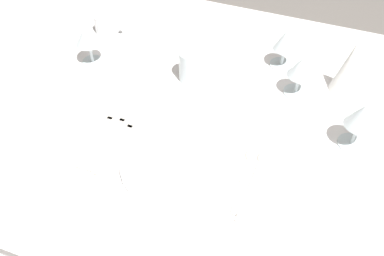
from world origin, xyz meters
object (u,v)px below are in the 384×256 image
Objects in this scene: wine_glass_left at (88,36)px; fork_inner at (111,137)px; drink_tumbler at (191,68)px; wine_glass_right at (361,118)px; dinner_plate at (175,164)px; fork_outer at (119,142)px; coffee_cup_left at (107,23)px; wine_glass_far at (285,42)px; napkin_folded at (349,68)px; spoon_dessert at (256,176)px; wine_glass_centre at (301,69)px; fork_salad at (100,134)px; spoon_soup at (246,172)px.

fork_inner is at bearing -52.67° from wine_glass_left.
wine_glass_left is at bearing -174.59° from drink_tumbler.
fork_inner is 0.64m from wine_glass_right.
dinner_plate is 0.17m from fork_outer.
drink_tumbler is (0.34, -0.12, 0.00)m from coffee_cup_left.
wine_glass_right reaches higher than drink_tumbler.
fork_outer is 1.65× the size of wine_glass_far.
wine_glass_far is (-0.24, 0.26, -0.01)m from wine_glass_right.
drink_tumbler is 0.45m from napkin_folded.
spoon_dessert is 2.19× the size of coffee_cup_left.
wine_glass_left is (0.02, -0.15, 0.05)m from coffee_cup_left.
napkin_folded is at bearing 38.17° from fork_outer.
spoon_dessert is 1.75× the size of wine_glass_centre.
wine_glass_far is (-0.07, 0.11, -0.00)m from wine_glass_centre.
fork_inner is 0.48m from coffee_cup_left.
wine_glass_far is (0.39, 0.45, 0.09)m from fork_salad.
fork_inner is 0.34m from wine_glass_left.
dinner_plate is 0.20m from spoon_dessert.
wine_glass_far is (-0.03, 0.45, 0.09)m from spoon_dessert.
wine_glass_centre is (0.46, 0.34, 0.09)m from fork_salad.
dinner_plate is at bearing -121.44° from wine_glass_centre.
drink_tumbler is (-0.28, 0.29, 0.04)m from spoon_dessert.
drink_tumbler is at bearing 73.78° from fork_outer.
wine_glass_left is (-0.57, 0.25, 0.10)m from spoon_soup.
dinner_plate is at bearing -46.89° from coffee_cup_left.
napkin_folded is at bearing 25.17° from wine_glass_centre.
spoon_dessert is (0.03, -0.01, 0.00)m from spoon_soup.
drink_tumbler is at bearing 5.41° from wine_glass_left.
fork_outer is at bearing -177.62° from spoon_dessert.
dinner_plate is 1.29× the size of fork_outer.
wine_glass_right is 0.21m from napkin_folded.
drink_tumbler is at bearing 68.52° from fork_inner.
spoon_dessert is 1.59× the size of wine_glass_right.
fork_inner is at bearing -179.20° from spoon_dessert.
wine_glass_left is at bearing 129.87° from fork_outer.
wine_glass_right is 0.84× the size of napkin_folded.
wine_glass_right is (0.63, 0.20, 0.10)m from fork_salad.
wine_glass_far is at bearing 49.32° from fork_salad.
spoon_soup is at bearing -48.64° from drink_tumbler.
fork_outer is 0.98× the size of fork_salad.
dinner_plate is 2.13× the size of wine_glass_far.
wine_glass_far reaches higher than fork_inner.
dinner_plate is at bearing -165.88° from spoon_soup.
wine_glass_far is 1.28× the size of drink_tumbler.
fork_salad is at bearing -162.65° from wine_glass_right.
spoon_soup is 0.38m from drink_tumbler.
wine_glass_centre reaches higher than coffee_cup_left.
fork_outer is at bearing -141.83° from napkin_folded.
wine_glass_left is (-0.17, 0.27, 0.10)m from fork_salad.
fork_salad is at bearing 172.79° from dinner_plate.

